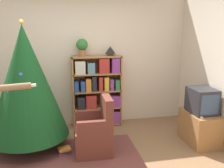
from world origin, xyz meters
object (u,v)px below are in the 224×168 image
at_px(bookshelf, 98,92).
at_px(television, 202,101).
at_px(potted_plant, 82,46).
at_px(armchair, 95,133).
at_px(table_lamp, 110,50).
at_px(christmas_tree, 26,82).

relative_size(bookshelf, television, 2.96).
height_order(bookshelf, potted_plant, potted_plant).
height_order(armchair, table_lamp, table_lamp).
bearing_deg(table_lamp, armchair, -112.64).
relative_size(bookshelf, potted_plant, 4.28).
distance_m(armchair, potted_plant, 1.69).
distance_m(television, christmas_tree, 2.87).
distance_m(television, potted_plant, 2.35).
bearing_deg(christmas_tree, armchair, -20.29).
bearing_deg(potted_plant, armchair, -85.97).
height_order(bookshelf, armchair, bookshelf).
xyz_separation_m(television, potted_plant, (-1.87, 1.14, 0.84)).
xyz_separation_m(christmas_tree, armchair, (1.03, -0.38, -0.78)).
xyz_separation_m(armchair, potted_plant, (-0.08, 1.11, 1.28)).
bearing_deg(bookshelf, table_lamp, 1.81).
relative_size(television, christmas_tree, 0.23).
height_order(armchair, potted_plant, potted_plant).
bearing_deg(bookshelf, television, -35.33).
height_order(bookshelf, christmas_tree, christmas_tree).
relative_size(television, armchair, 0.52).
bearing_deg(table_lamp, christmas_tree, -154.00).
distance_m(armchair, table_lamp, 1.69).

